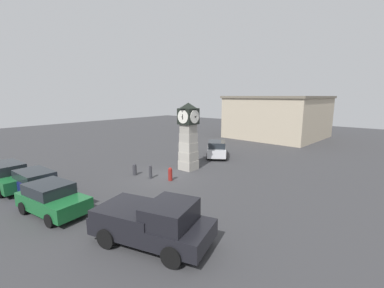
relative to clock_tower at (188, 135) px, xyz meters
name	(u,v)px	position (x,y,z in m)	size (l,w,h in m)	color
ground_plane	(166,176)	(-0.09, -2.47, -2.80)	(88.31, 88.31, 0.00)	#38383A
clock_tower	(188,135)	(0.00, 0.00, 0.00)	(1.66, 1.65, 5.38)	#A19C92
bollard_near_tower	(135,169)	(-2.14, -3.76, -2.36)	(0.30, 0.30, 0.89)	#333338
bollard_mid_row	(150,172)	(-0.61, -3.52, -2.30)	(0.22, 0.22, 0.99)	#333338
bollard_far_row	(170,174)	(0.83, -2.96, -2.33)	(0.30, 0.30, 0.95)	maroon
car_navy_sedan	(7,176)	(-6.19, -10.74, -1.99)	(4.63, 2.07, 1.61)	#19602D
car_near_tower	(37,184)	(-3.25, -10.05, -2.03)	(4.56, 1.95, 1.50)	navy
car_by_building	(52,198)	(-0.15, -10.45, -2.02)	(4.11, 2.33, 1.54)	#19602D
car_far_lot	(217,149)	(-0.72, 5.10, -2.00)	(3.81, 4.47, 1.58)	silver
pickup_truck	(153,221)	(5.80, -9.03, -1.87)	(5.23, 3.37, 1.85)	black
warehouse_blue_far	(278,117)	(-1.00, 21.09, 0.15)	(12.57, 12.82, 5.89)	#B7A88E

